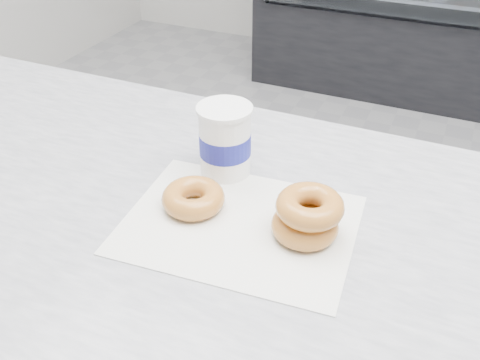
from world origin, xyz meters
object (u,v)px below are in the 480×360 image
at_px(donut_stack, 307,216).
at_px(coffee_cup, 225,140).
at_px(display_case, 476,11).
at_px(donut_single, 193,198).

height_order(donut_stack, coffee_cup, coffee_cup).
xyz_separation_m(display_case, coffee_cup, (-0.32, -2.59, 0.47)).
bearing_deg(donut_single, donut_stack, 2.45).
distance_m(donut_single, coffee_cup, 0.12).
bearing_deg(donut_stack, donut_single, -177.55).
height_order(display_case, coffee_cup, display_case).
relative_size(display_case, coffee_cup, 19.54).
distance_m(display_case, donut_single, 2.75).
bearing_deg(display_case, coffee_cup, -97.15).
relative_size(display_case, donut_stack, 18.34).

